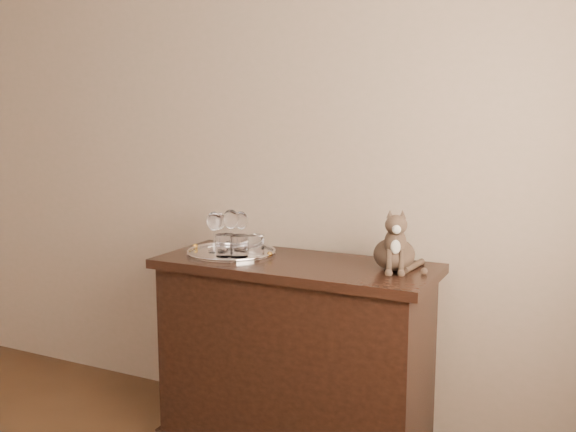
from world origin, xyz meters
name	(u,v)px	position (x,y,z in m)	size (l,w,h in m)	color
wall_back	(214,139)	(0.00, 2.25, 1.35)	(4.00, 0.10, 2.70)	#BBA68C
sideboard	(295,356)	(0.60, 1.94, 0.42)	(1.20, 0.50, 0.85)	black
tray	(231,253)	(0.28, 1.95, 0.85)	(0.40, 0.40, 0.01)	silver
wine_glass_a	(218,231)	(0.18, 1.99, 0.94)	(0.06, 0.06, 0.17)	silver
wine_glass_b	(241,230)	(0.28, 2.04, 0.95)	(0.07, 0.07, 0.17)	white
wine_glass_c	(214,232)	(0.20, 1.93, 0.95)	(0.07, 0.07, 0.18)	white
wine_glass_d	(231,230)	(0.25, 1.99, 0.95)	(0.07, 0.07, 0.19)	silver
tumbler_a	(239,246)	(0.35, 1.88, 0.91)	(0.08, 0.08, 0.10)	white
tumbler_b	(225,245)	(0.30, 1.87, 0.91)	(0.09, 0.09, 0.10)	white
tumbler_c	(256,245)	(0.39, 1.97, 0.90)	(0.07, 0.07, 0.08)	white
cat	(395,238)	(1.02, 1.98, 0.98)	(0.26, 0.24, 0.26)	brown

